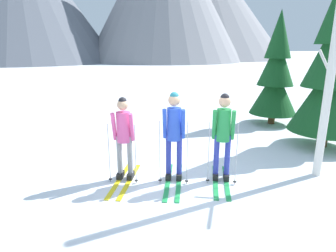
% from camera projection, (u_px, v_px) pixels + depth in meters
% --- Properties ---
extents(ground_plane, '(400.00, 400.00, 0.00)m').
position_uv_depth(ground_plane, '(175.00, 183.00, 5.85)').
color(ground_plane, white).
extents(skier_in_pink, '(0.93, 1.64, 1.73)m').
position_uv_depth(skier_in_pink, '(124.00, 136.00, 5.78)').
color(skier_in_pink, yellow).
rests_on(skier_in_pink, ground).
extents(skier_in_blue, '(0.88, 1.71, 1.84)m').
position_uv_depth(skier_in_blue, '(174.00, 131.00, 5.74)').
color(skier_in_blue, green).
rests_on(skier_in_blue, ground).
extents(skier_in_green, '(0.91, 1.55, 1.81)m').
position_uv_depth(skier_in_green, '(223.00, 133.00, 5.71)').
color(skier_in_green, green).
rests_on(skier_in_green, ground).
extents(pine_tree_near, '(1.92, 1.92, 4.64)m').
position_uv_depth(pine_tree_near, '(332.00, 69.00, 7.49)').
color(pine_tree_near, '#51381E').
rests_on(pine_tree_near, ground).
extents(pine_tree_mid, '(1.62, 1.62, 3.90)m').
position_uv_depth(pine_tree_mid, '(276.00, 74.00, 9.98)').
color(pine_tree_mid, '#51381E').
rests_on(pine_tree_mid, ground).
extents(birch_tree_tall, '(0.56, 0.92, 4.64)m').
position_uv_depth(birch_tree_tall, '(333.00, 64.00, 5.60)').
color(birch_tree_tall, silver).
rests_on(birch_tree_tall, ground).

